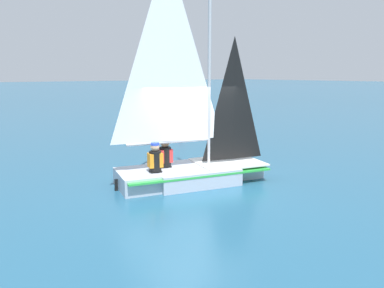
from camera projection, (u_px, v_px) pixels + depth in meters
ground_plane at (192, 182)px, 9.96m from camera, size 260.00×260.00×0.00m
sailboat_main at (190, 152)px, 9.78m from camera, size 4.13×2.55×5.84m
sailor_helm at (165, 160)px, 9.77m from camera, size 0.39×0.37×1.16m
sailor_crew at (155, 164)px, 9.27m from camera, size 0.39×0.37×1.16m
buoy_marker at (181, 126)px, 19.16m from camera, size 0.53×0.53×1.09m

